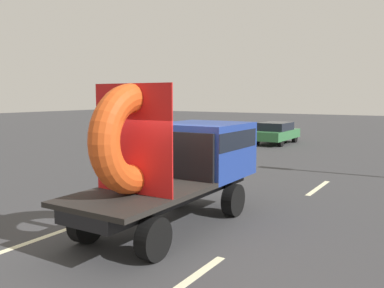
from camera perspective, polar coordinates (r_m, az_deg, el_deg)
name	(u,v)px	position (r m, az deg, el deg)	size (l,w,h in m)	color
ground_plane	(149,232)	(9.13, -6.09, -12.20)	(120.00, 120.00, 0.00)	#38383A
flatbed_truck	(182,156)	(9.53, -1.40, -1.70)	(2.02, 5.24, 3.20)	black
distant_sedan	(276,132)	(25.81, 11.70, 1.62)	(1.76, 4.10, 1.34)	black
lane_dash_left_near	(48,236)	(9.38, -19.49, -12.01)	(2.34, 0.16, 0.01)	beige
lane_dash_left_far	(224,174)	(15.55, 4.46, -4.22)	(2.75, 0.16, 0.01)	beige
lane_dash_right_near	(179,288)	(6.68, -1.85, -19.48)	(2.82, 0.16, 0.01)	beige
lane_dash_right_far	(318,188)	(13.84, 17.26, -5.88)	(2.43, 0.16, 0.01)	beige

